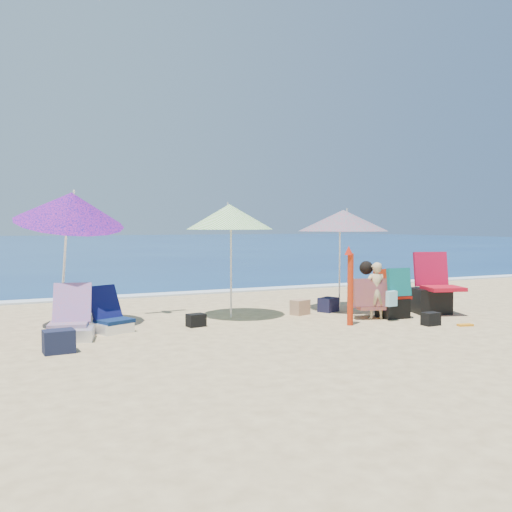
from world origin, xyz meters
name	(u,v)px	position (x,y,z in m)	size (l,w,h in m)	color
ground	(301,331)	(0.00, 0.00, 0.00)	(120.00, 120.00, 0.00)	#D8BC84
sea	(51,244)	(0.00, 45.00, -0.05)	(120.00, 80.00, 0.12)	navy
foam	(195,293)	(0.00, 5.10, 0.02)	(120.00, 0.50, 0.04)	white
umbrella_turquoise	(343,221)	(1.72, 1.47, 1.70)	(2.09, 2.09, 1.93)	white
umbrella_striped	(229,217)	(-0.52, 1.61, 1.75)	(1.86, 1.86, 2.00)	silver
umbrella_blue	(71,208)	(-3.12, 1.79, 1.88)	(1.99, 2.04, 2.29)	white
furled_umbrella	(350,282)	(0.95, 0.11, 0.70)	(0.16, 0.15, 1.28)	red
chair_navy	(111,320)	(-2.65, 1.15, 0.18)	(0.68, 0.74, 0.68)	#0C2048
chair_rainbow	(72,324)	(-3.24, 0.87, 0.20)	(0.68, 0.88, 0.76)	#CD6848
camp_chair_left	(432,295)	(3.02, 0.52, 0.33)	(0.82, 0.97, 1.11)	#B00C1E
camp_chair_right	(393,300)	(2.04, 0.40, 0.32)	(0.64, 0.65, 0.88)	red
person_center	(373,291)	(1.66, 0.46, 0.48)	(0.74, 0.61, 0.99)	tan
bag_navy_a	(59,341)	(-3.49, 0.01, 0.15)	(0.39, 0.29, 0.29)	#161A31
bag_black_a	(196,320)	(-1.34, 1.03, 0.10)	(0.31, 0.24, 0.20)	black
bag_tan	(300,307)	(0.74, 1.37, 0.13)	(0.37, 0.32, 0.27)	tan
bag_navy_b	(328,305)	(1.39, 1.45, 0.13)	(0.43, 0.38, 0.26)	black
bag_black_b	(431,319)	(2.12, -0.45, 0.10)	(0.28, 0.20, 0.21)	black
orange_item	(465,325)	(2.58, -0.73, 0.02)	(0.26, 0.16, 0.03)	orange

